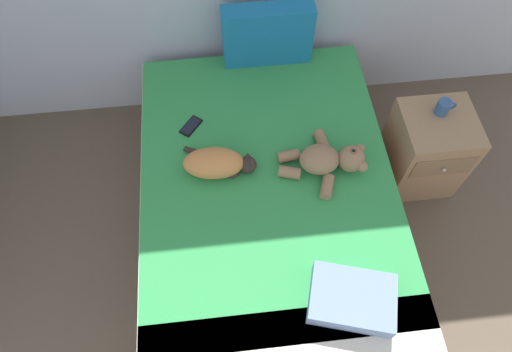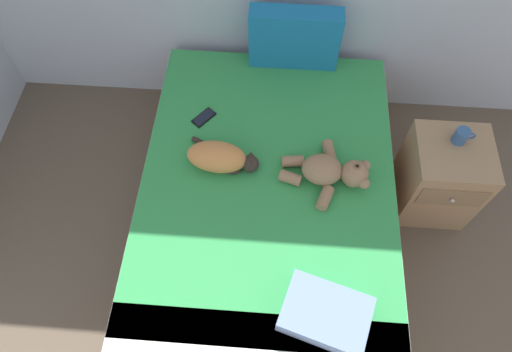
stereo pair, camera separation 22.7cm
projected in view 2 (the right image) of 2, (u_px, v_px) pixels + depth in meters
bed at (267, 207)px, 2.75m from camera, size 1.48×2.08×0.54m
patterned_cushion at (294, 38)px, 2.80m from camera, size 0.56×0.14×0.40m
cat at (220, 157)px, 2.51m from camera, size 0.42×0.28×0.15m
teddy_bear at (331, 171)px, 2.47m from camera, size 0.50×0.45×0.16m
cell_phone at (204, 118)px, 2.74m from camera, size 0.15×0.16×0.01m
throw_pillow at (326, 314)px, 2.10m from camera, size 0.46×0.38×0.11m
nightstand at (439, 178)px, 2.80m from camera, size 0.44×0.45×0.61m
mug at (462, 136)px, 2.53m from camera, size 0.12×0.08×0.09m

